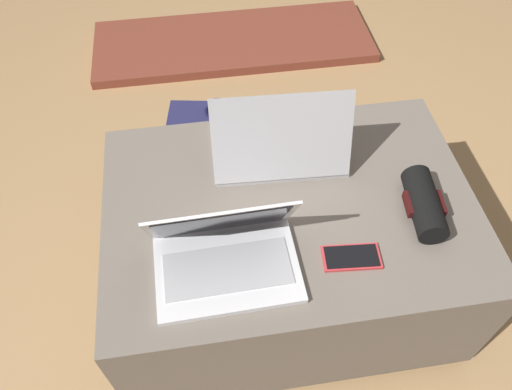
# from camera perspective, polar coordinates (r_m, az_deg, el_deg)

# --- Properties ---
(ground_plane) EXTENTS (14.00, 14.00, 0.00)m
(ground_plane) POSITION_cam_1_polar(r_m,az_deg,el_deg) (1.75, 3.14, -10.35)
(ground_plane) COLOR tan
(ottoman) EXTENTS (1.01, 0.71, 0.47)m
(ottoman) POSITION_cam_1_polar(r_m,az_deg,el_deg) (1.54, 3.52, -6.24)
(ottoman) COLOR #3D3832
(ottoman) RESTS_ON ground_plane
(laptop_near) EXTENTS (0.35, 0.25, 0.23)m
(laptop_near) POSITION_cam_1_polar(r_m,az_deg,el_deg) (1.21, -3.53, -6.58)
(laptop_near) COLOR silver
(laptop_near) RESTS_ON ottoman
(laptop_far) EXTENTS (0.39, 0.27, 0.25)m
(laptop_far) POSITION_cam_1_polar(r_m,az_deg,el_deg) (1.42, 2.59, 5.72)
(laptop_far) COLOR #B7B7BC
(laptop_far) RESTS_ON ottoman
(cell_phone) EXTENTS (0.15, 0.08, 0.01)m
(cell_phone) POSITION_cam_1_polar(r_m,az_deg,el_deg) (1.27, 10.84, -6.99)
(cell_phone) COLOR red
(cell_phone) RESTS_ON ottoman
(backpack) EXTENTS (0.36, 0.23, 0.48)m
(backpack) POSITION_cam_1_polar(r_m,az_deg,el_deg) (1.83, -3.82, 4.39)
(backpack) COLOR #23234C
(backpack) RESTS_ON ground_plane
(wrist_brace) EXTENTS (0.11, 0.21, 0.08)m
(wrist_brace) POSITION_cam_1_polar(r_m,az_deg,el_deg) (1.37, 18.67, -0.96)
(wrist_brace) COLOR black
(wrist_brace) RESTS_ON ottoman
(fireplace_hearth) EXTENTS (1.40, 0.50, 0.04)m
(fireplace_hearth) POSITION_cam_1_polar(r_m,az_deg,el_deg) (2.67, -2.63, 17.10)
(fireplace_hearth) COLOR brown
(fireplace_hearth) RESTS_ON ground_plane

